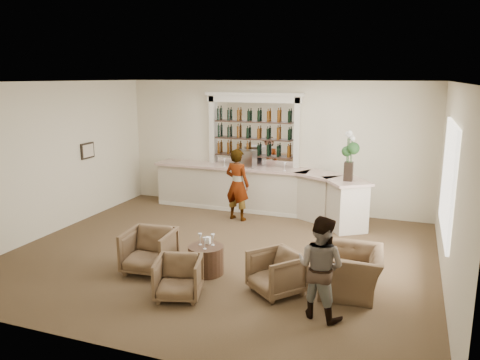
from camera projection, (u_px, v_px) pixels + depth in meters
name	position (u px, v px, depth m)	size (l,w,h in m)	color
ground	(221.00, 254.00, 9.16)	(8.00, 8.00, 0.00)	brown
room_shell	(241.00, 131.00, 9.25)	(8.04, 7.02, 3.32)	beige
bar_counter	(260.00, 190.00, 11.84)	(5.72, 1.80, 1.14)	beige
back_bar_alcove	(253.00, 131.00, 12.01)	(2.64, 0.25, 3.00)	white
cocktail_table	(206.00, 260.00, 8.21)	(0.63, 0.63, 0.50)	#46291E
sommelier	(237.00, 185.00, 11.18)	(0.63, 0.42, 1.74)	gray
guest	(320.00, 267.00, 6.63)	(0.73, 0.57, 1.51)	gray
armchair_left	(149.00, 251.00, 8.27)	(0.82, 0.84, 0.77)	brown
armchair_center	(178.00, 278.00, 7.29)	(0.69, 0.71, 0.65)	brown
armchair_right	(276.00, 273.00, 7.43)	(0.73, 0.75, 0.69)	brown
armchair_far	(352.00, 271.00, 7.47)	(1.09, 0.95, 0.71)	brown
espresso_machine	(245.00, 159.00, 11.88)	(0.49, 0.41, 0.43)	#B3B4B8
flower_vase	(349.00, 153.00, 10.22)	(0.29, 0.29, 1.11)	black
wine_glass_bar_left	(224.00, 162.00, 11.99)	(0.07, 0.07, 0.21)	white
wine_glass_bar_right	(285.00, 166.00, 11.44)	(0.07, 0.07, 0.21)	white
wine_glass_tbl_a	(200.00, 239.00, 8.20)	(0.07, 0.07, 0.21)	white
wine_glass_tbl_b	(213.00, 240.00, 8.17)	(0.07, 0.07, 0.21)	white
wine_glass_tbl_c	(205.00, 243.00, 8.00)	(0.07, 0.07, 0.21)	white
napkin_holder	(208.00, 240.00, 8.28)	(0.08, 0.08, 0.12)	white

